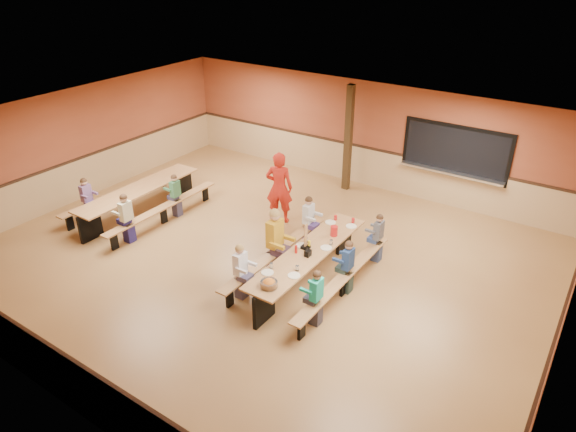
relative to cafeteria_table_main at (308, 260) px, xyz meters
The scene contains 23 objects.
ground 1.47m from the cafeteria_table_main, behind, with size 12.00×12.00×0.00m, color brown.
room_envelope 1.38m from the cafeteria_table_main, behind, with size 12.04×10.04×3.02m.
kitchen_pass_through 5.36m from the cafeteria_table_main, 76.44° to the left, with size 2.78×0.28×1.38m.
structural_post 4.92m from the cafeteria_table_main, 108.93° to the left, with size 0.18×0.18×3.00m, color black.
cafeteria_table_main is the anchor object (origin of this frame).
cafeteria_table_second 5.21m from the cafeteria_table_main, behind, with size 1.91×3.70×0.74m.
seated_child_white_left 1.44m from the cafeteria_table_main, 124.87° to the right, with size 0.36×0.29×1.19m, color white, non-canonical shape.
seated_adult_yellow 0.85m from the cafeteria_table_main, behind, with size 0.48×0.39×1.44m, color gold, non-canonical shape.
seated_child_grey_left 1.56m from the cafeteria_table_main, 122.07° to the left, with size 0.36×0.30×1.20m, color silver, non-canonical shape.
seated_child_teal_right 1.34m from the cafeteria_table_main, 52.13° to the right, with size 0.34×0.28×1.14m, color #1AAF96, non-canonical shape.
seated_child_navy_right 0.84m from the cafeteria_table_main, ahead, with size 0.34×0.28×1.16m, color navy, non-canonical shape.
seated_child_char_right 1.76m from the cafeteria_table_main, 61.98° to the left, with size 0.33×0.27×1.13m, color #4D5057, non-canonical shape.
seated_child_purple_sec 6.09m from the cafeteria_table_main, behind, with size 0.34×0.28×1.15m, color #6E4F7A, non-canonical shape.
seated_child_green_sec 4.43m from the cafeteria_table_main, behind, with size 0.33×0.27×1.13m, color #367048, non-canonical shape.
seated_child_tan_sec 4.49m from the cafeteria_table_main, 167.74° to the right, with size 0.37×0.30×1.21m, color beige, non-canonical shape.
standing_woman 2.79m from the cafeteria_table_main, 137.28° to the left, with size 0.67×0.44×1.85m, color red.
punch_pitcher 0.91m from the cafeteria_table_main, 82.53° to the left, with size 0.16×0.16×0.22m, color red.
chip_bowl 1.48m from the cafeteria_table_main, 87.93° to the right, with size 0.32×0.32×0.15m, color orange, non-canonical shape.
napkin_dispenser 0.34m from the cafeteria_table_main, 63.34° to the right, with size 0.10×0.14×0.13m, color black.
condiment_mustard 0.32m from the cafeteria_table_main, 118.56° to the left, with size 0.06×0.06×0.17m, color yellow.
condiment_ketchup 0.40m from the cafeteria_table_main, 132.16° to the right, with size 0.06×0.06×0.17m, color #B2140F.
table_paddle 0.37m from the cafeteria_table_main, 152.92° to the left, with size 0.16×0.16×0.56m.
place_settings 0.27m from the cafeteria_table_main, 90.00° to the right, with size 0.65×3.30×0.11m, color beige, non-canonical shape.
Camera 1 is at (5.96, -7.75, 6.23)m, focal length 32.00 mm.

